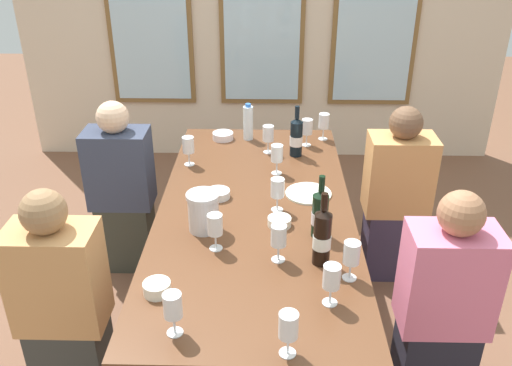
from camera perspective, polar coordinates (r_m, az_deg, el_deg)
ground_plane at (r=3.19m, az=-0.08°, el=-14.18°), size 12.00×12.00×0.00m
dining_table at (r=2.79m, az=-0.09°, el=-3.88°), size 0.98×2.12×0.74m
white_plate_0 at (r=2.89m, az=5.50°, el=-1.09°), size 0.24×0.24×0.01m
metal_pitcher at (r=2.54m, az=-5.52°, el=-2.98°), size 0.16×0.16×0.19m
wine_bottle_0 at (r=2.49m, az=6.72°, el=-3.19°), size 0.08×0.08×0.31m
wine_bottle_1 at (r=2.30m, az=6.94°, el=-5.59°), size 0.08×0.08×0.34m
wine_bottle_2 at (r=3.29m, az=4.24°, el=4.83°), size 0.08×0.08×0.31m
tasting_bowl_0 at (r=2.84m, az=-3.99°, el=-1.14°), size 0.12×0.12×0.04m
tasting_bowl_1 at (r=3.55m, az=-3.49°, el=4.95°), size 0.13×0.13×0.05m
tasting_bowl_2 at (r=2.60m, az=2.47°, el=-4.06°), size 0.11×0.11×0.04m
tasting_bowl_3 at (r=2.21m, az=-10.33°, el=-10.77°), size 0.11×0.11×0.05m
water_bottle at (r=3.52m, az=-0.83°, el=6.35°), size 0.06×0.06×0.24m
wine_glass_0 at (r=2.10m, az=7.92°, el=-9.87°), size 0.07×0.07×0.17m
wine_glass_1 at (r=1.97m, az=-8.71°, el=-12.74°), size 0.07×0.07×0.17m
wine_glass_2 at (r=3.05m, az=2.21°, el=2.98°), size 0.07×0.07×0.17m
wine_glass_3 at (r=1.87m, az=3.42°, el=-14.75°), size 0.07×0.07×0.17m
wine_glass_4 at (r=2.23m, az=9.98°, el=-7.31°), size 0.07×0.07×0.17m
wine_glass_5 at (r=2.31m, az=2.39°, el=-5.59°), size 0.07×0.07×0.17m
wine_glass_6 at (r=3.43m, az=5.37°, el=5.75°), size 0.07×0.07×0.17m
wine_glass_7 at (r=2.68m, az=2.27°, el=-0.59°), size 0.07×0.07×0.17m
wine_glass_8 at (r=3.18m, az=-7.10°, el=3.84°), size 0.07×0.07×0.17m
wine_glass_9 at (r=2.39m, az=-4.31°, el=-4.44°), size 0.07×0.07×0.17m
wine_glass_10 at (r=3.32m, az=1.29°, el=5.07°), size 0.07×0.07×0.17m
wine_glass_11 at (r=3.54m, az=7.11°, el=6.32°), size 0.07×0.07×0.17m
seated_person_0 at (r=3.45m, az=-13.83°, el=-0.94°), size 0.38×0.24×1.11m
seated_person_1 at (r=3.38m, az=14.42°, el=-1.65°), size 0.38×0.24×1.11m
seated_person_2 at (r=2.60m, az=-19.53°, el=-12.19°), size 0.38×0.24×1.11m
seated_person_3 at (r=2.58m, az=18.90°, el=-12.43°), size 0.38×0.24×1.11m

